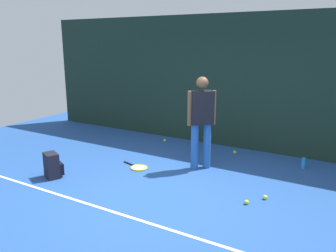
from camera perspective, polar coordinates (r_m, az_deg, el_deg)
name	(u,v)px	position (r m, az deg, el deg)	size (l,w,h in m)	color
ground_plane	(155,194)	(5.43, -2.20, -11.18)	(12.00, 12.00, 0.00)	#234C93
back_fence	(229,82)	(7.66, 10.06, 7.23)	(10.00, 0.10, 2.89)	#192D23
court_line	(123,215)	(4.86, -7.41, -14.45)	(9.00, 0.05, 0.00)	white
tennis_player	(201,117)	(6.22, 5.58, 1.43)	(0.44, 0.43, 1.70)	#2659A5
tennis_racket	(138,167)	(6.49, -5.00, -6.83)	(0.64, 0.40, 0.03)	black
backpack	(53,166)	(6.29, -18.62, -6.28)	(0.36, 0.36, 0.44)	black
tennis_ball_near_player	(265,197)	(5.44, 15.84, -11.31)	(0.07, 0.07, 0.07)	#CCE033
tennis_ball_by_fence	(247,202)	(5.22, 12.93, -12.22)	(0.07, 0.07, 0.07)	#CCE033
tennis_ball_mid_court	(235,152)	(7.39, 11.02, -4.28)	(0.07, 0.07, 0.07)	#CCE033
tennis_ball_far_left	(165,140)	(8.09, -0.55, -2.42)	(0.07, 0.07, 0.07)	#CCE033
water_bottle	(303,163)	(6.90, 21.56, -5.73)	(0.07, 0.07, 0.20)	#268CD8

